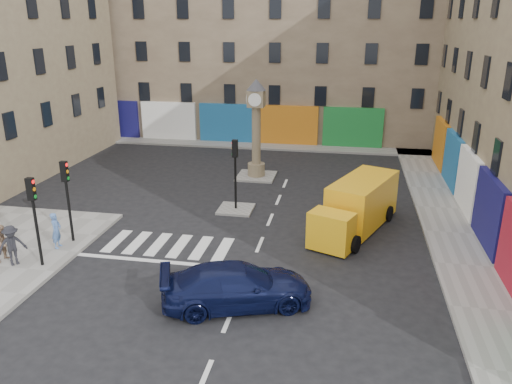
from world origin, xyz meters
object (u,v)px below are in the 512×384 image
(traffic_light_left_near, at_px, (34,208))
(yellow_van, at_px, (357,206))
(traffic_light_island, at_px, (235,163))
(pedestrian_blue, at_px, (56,230))
(pedestrian_tan, at_px, (4,243))
(clock_pillar, at_px, (256,122))
(traffic_light_left_far, at_px, (67,189))
(navy_sedan, at_px, (237,286))
(pedestrian_dark, at_px, (12,245))

(traffic_light_left_near, xyz_separation_m, yellow_van, (12.54, 6.44, -1.45))
(traffic_light_island, xyz_separation_m, yellow_van, (6.24, -1.36, -1.42))
(pedestrian_blue, relative_size, pedestrian_tan, 1.02)
(pedestrian_blue, bearing_deg, clock_pillar, -34.96)
(traffic_light_left_far, height_order, yellow_van, traffic_light_left_far)
(clock_pillar, distance_m, pedestrian_tan, 16.05)
(traffic_light_left_near, distance_m, clock_pillar, 15.19)
(traffic_light_left_near, bearing_deg, clock_pillar, 65.45)
(navy_sedan, bearing_deg, clock_pillar, -11.79)
(traffic_light_left_far, height_order, navy_sedan, traffic_light_left_far)
(navy_sedan, height_order, pedestrian_tan, pedestrian_tan)
(yellow_van, bearing_deg, pedestrian_tan, -133.64)
(traffic_light_island, relative_size, navy_sedan, 0.70)
(traffic_light_left_near, distance_m, traffic_light_island, 10.03)
(traffic_light_island, xyz_separation_m, pedestrian_blue, (-6.57, -6.16, -1.64))
(pedestrian_blue, bearing_deg, traffic_light_left_near, -177.11)
(traffic_light_island, xyz_separation_m, clock_pillar, (0.00, 6.00, 0.96))
(traffic_light_left_far, bearing_deg, traffic_light_island, 40.60)
(traffic_light_island, bearing_deg, pedestrian_blue, -136.87)
(clock_pillar, distance_m, pedestrian_dark, 16.01)
(traffic_light_island, bearing_deg, yellow_van, -12.33)
(traffic_light_island, distance_m, pedestrian_blue, 9.16)
(clock_pillar, height_order, pedestrian_tan, clock_pillar)
(pedestrian_blue, relative_size, pedestrian_dark, 0.94)
(yellow_van, distance_m, pedestrian_tan, 15.60)
(navy_sedan, bearing_deg, pedestrian_tan, 62.35)
(traffic_light_left_near, bearing_deg, navy_sedan, -8.65)
(pedestrian_blue, bearing_deg, yellow_van, -76.05)
(traffic_light_left_far, height_order, clock_pillar, clock_pillar)
(traffic_light_island, bearing_deg, navy_sedan, -77.05)
(traffic_light_left_near, height_order, pedestrian_dark, traffic_light_left_near)
(pedestrian_blue, bearing_deg, pedestrian_dark, 148.28)
(traffic_light_left_far, xyz_separation_m, pedestrian_tan, (-1.73, -2.26, -1.69))
(navy_sedan, distance_m, pedestrian_blue, 9.14)
(traffic_light_left_near, xyz_separation_m, clock_pillar, (6.30, 13.80, 0.93))
(traffic_light_left_far, distance_m, pedestrian_tan, 3.31)
(clock_pillar, bearing_deg, navy_sedan, -82.11)
(traffic_light_left_near, height_order, traffic_light_island, traffic_light_left_near)
(clock_pillar, bearing_deg, traffic_light_left_far, -118.94)
(clock_pillar, xyz_separation_m, pedestrian_dark, (-7.42, -13.96, -2.55))
(navy_sedan, bearing_deg, traffic_light_left_far, 46.66)
(traffic_light_left_near, distance_m, pedestrian_tan, 2.42)
(pedestrian_blue, height_order, pedestrian_tan, pedestrian_blue)
(yellow_van, height_order, pedestrian_blue, yellow_van)
(navy_sedan, relative_size, pedestrian_tan, 3.38)
(yellow_van, bearing_deg, traffic_light_left_near, -130.29)
(pedestrian_dark, bearing_deg, traffic_light_left_near, -40.79)
(traffic_light_left_far, relative_size, clock_pillar, 0.61)
(traffic_light_left_near, bearing_deg, traffic_light_left_far, 90.00)
(navy_sedan, xyz_separation_m, pedestrian_blue, (-8.66, 2.92, 0.19))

